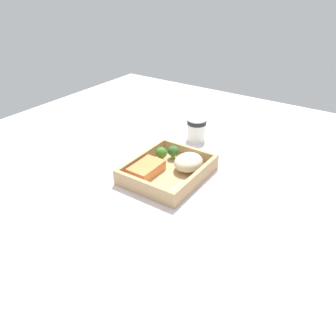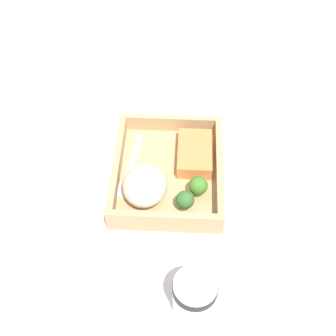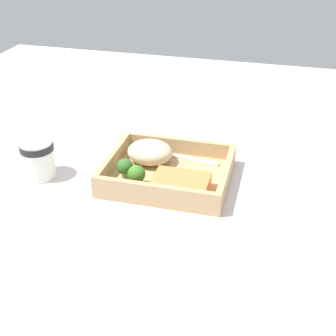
% 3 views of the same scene
% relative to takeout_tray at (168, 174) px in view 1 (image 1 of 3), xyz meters
% --- Properties ---
extents(ground_plane, '(1.60, 1.60, 0.02)m').
position_rel_takeout_tray_xyz_m(ground_plane, '(0.00, 0.00, -0.02)').
color(ground_plane, silver).
extents(takeout_tray, '(0.25, 0.20, 0.01)m').
position_rel_takeout_tray_xyz_m(takeout_tray, '(0.00, 0.00, 0.00)').
color(takeout_tray, tan).
rests_on(takeout_tray, ground_plane).
extents(tray_rim, '(0.25, 0.20, 0.03)m').
position_rel_takeout_tray_xyz_m(tray_rim, '(0.00, 0.00, 0.02)').
color(tray_rim, tan).
rests_on(tray_rim, takeout_tray).
extents(salmon_fillet, '(0.11, 0.07, 0.03)m').
position_rel_takeout_tray_xyz_m(salmon_fillet, '(-0.04, 0.05, 0.02)').
color(salmon_fillet, '#EA8445').
rests_on(salmon_fillet, takeout_tray).
extents(mashed_potatoes, '(0.10, 0.08, 0.05)m').
position_rel_takeout_tray_xyz_m(mashed_potatoes, '(0.05, -0.04, 0.03)').
color(mashed_potatoes, beige).
rests_on(mashed_potatoes, takeout_tray).
extents(broccoli_floret_1, '(0.03, 0.03, 0.04)m').
position_rel_takeout_tray_xyz_m(broccoli_floret_1, '(0.08, 0.03, 0.03)').
color(broccoli_floret_1, '#81A75A').
rests_on(broccoli_floret_1, takeout_tray).
extents(broccoli_floret_2, '(0.03, 0.03, 0.04)m').
position_rel_takeout_tray_xyz_m(broccoli_floret_2, '(0.05, 0.06, 0.03)').
color(broccoli_floret_2, '#76A05D').
rests_on(broccoli_floret_2, takeout_tray).
extents(fork, '(0.16, 0.04, 0.00)m').
position_rel_takeout_tray_xyz_m(fork, '(-0.00, -0.07, 0.01)').
color(fork, silver).
rests_on(fork, takeout_tray).
extents(paper_cup, '(0.07, 0.07, 0.08)m').
position_rel_takeout_tray_xyz_m(paper_cup, '(0.26, 0.05, 0.04)').
color(paper_cup, white).
rests_on(paper_cup, ground_plane).
extents(receipt_slip, '(0.10, 0.12, 0.00)m').
position_rel_takeout_tray_xyz_m(receipt_slip, '(-0.22, -0.05, -0.00)').
color(receipt_slip, white).
rests_on(receipt_slip, ground_plane).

